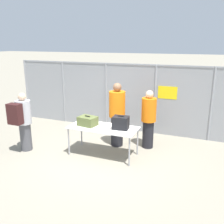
{
  "coord_description": "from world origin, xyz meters",
  "views": [
    {
      "loc": [
        2.53,
        -5.52,
        2.96
      ],
      "look_at": [
        -0.01,
        0.75,
        1.05
      ],
      "focal_mm": 40.0,
      "sensor_mm": 36.0,
      "label": 1
    }
  ],
  "objects_px": {
    "suitcase_black": "(121,123)",
    "security_worker_near": "(117,114)",
    "suitcase_olive": "(88,121)",
    "utility_trailer": "(161,110)",
    "security_worker_far": "(149,119)",
    "inspection_table": "(103,129)",
    "traveler_hooded": "(23,120)"
  },
  "relations": [
    {
      "from": "suitcase_black",
      "to": "security_worker_near",
      "type": "distance_m",
      "value": 0.79
    },
    {
      "from": "suitcase_olive",
      "to": "security_worker_far",
      "type": "bearing_deg",
      "value": 34.19
    },
    {
      "from": "inspection_table",
      "to": "suitcase_olive",
      "type": "height_order",
      "value": "suitcase_olive"
    },
    {
      "from": "security_worker_near",
      "to": "security_worker_far",
      "type": "bearing_deg",
      "value": 176.0
    },
    {
      "from": "security_worker_near",
      "to": "suitcase_black",
      "type": "bearing_deg",
      "value": 100.95
    },
    {
      "from": "suitcase_olive",
      "to": "utility_trailer",
      "type": "xyz_separation_m",
      "value": [
        1.25,
        3.78,
        -0.53
      ]
    },
    {
      "from": "suitcase_olive",
      "to": "utility_trailer",
      "type": "height_order",
      "value": "suitcase_olive"
    },
    {
      "from": "utility_trailer",
      "to": "suitcase_olive",
      "type": "bearing_deg",
      "value": -108.28
    },
    {
      "from": "suitcase_black",
      "to": "security_worker_near",
      "type": "xyz_separation_m",
      "value": [
        -0.37,
        0.7,
        0.0
      ]
    },
    {
      "from": "utility_trailer",
      "to": "suitcase_black",
      "type": "bearing_deg",
      "value": -95.08
    },
    {
      "from": "suitcase_olive",
      "to": "security_worker_near",
      "type": "relative_size",
      "value": 0.28
    },
    {
      "from": "suitcase_olive",
      "to": "traveler_hooded",
      "type": "height_order",
      "value": "traveler_hooded"
    },
    {
      "from": "suitcase_olive",
      "to": "utility_trailer",
      "type": "distance_m",
      "value": 4.02
    },
    {
      "from": "inspection_table",
      "to": "suitcase_olive",
      "type": "bearing_deg",
      "value": -177.62
    },
    {
      "from": "inspection_table",
      "to": "suitcase_olive",
      "type": "xyz_separation_m",
      "value": [
        -0.44,
        -0.02,
        0.18
      ]
    },
    {
      "from": "security_worker_near",
      "to": "security_worker_far",
      "type": "height_order",
      "value": "security_worker_near"
    },
    {
      "from": "suitcase_black",
      "to": "suitcase_olive",
      "type": "bearing_deg",
      "value": -175.66
    },
    {
      "from": "traveler_hooded",
      "to": "security_worker_far",
      "type": "height_order",
      "value": "security_worker_far"
    },
    {
      "from": "suitcase_black",
      "to": "security_worker_near",
      "type": "height_order",
      "value": "security_worker_near"
    },
    {
      "from": "security_worker_far",
      "to": "suitcase_black",
      "type": "bearing_deg",
      "value": 90.36
    },
    {
      "from": "inspection_table",
      "to": "security_worker_far",
      "type": "bearing_deg",
      "value": 43.96
    },
    {
      "from": "suitcase_black",
      "to": "utility_trailer",
      "type": "distance_m",
      "value": 3.77
    },
    {
      "from": "inspection_table",
      "to": "suitcase_black",
      "type": "bearing_deg",
      "value": 6.14
    },
    {
      "from": "security_worker_near",
      "to": "traveler_hooded",
      "type": "bearing_deg",
      "value": 13.52
    },
    {
      "from": "inspection_table",
      "to": "suitcase_olive",
      "type": "distance_m",
      "value": 0.48
    },
    {
      "from": "suitcase_black",
      "to": "traveler_hooded",
      "type": "bearing_deg",
      "value": -166.66
    },
    {
      "from": "inspection_table",
      "to": "traveler_hooded",
      "type": "xyz_separation_m",
      "value": [
        -2.15,
        -0.57,
        0.17
      ]
    },
    {
      "from": "security_worker_far",
      "to": "utility_trailer",
      "type": "height_order",
      "value": "security_worker_far"
    },
    {
      "from": "security_worker_near",
      "to": "security_worker_far",
      "type": "xyz_separation_m",
      "value": [
        0.88,
        0.2,
        -0.1
      ]
    },
    {
      "from": "suitcase_black",
      "to": "security_worker_far",
      "type": "bearing_deg",
      "value": 60.5
    },
    {
      "from": "suitcase_olive",
      "to": "suitcase_black",
      "type": "distance_m",
      "value": 0.92
    },
    {
      "from": "suitcase_black",
      "to": "utility_trailer",
      "type": "relative_size",
      "value": 0.1
    }
  ]
}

